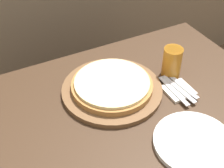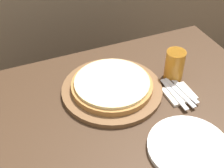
{
  "view_description": "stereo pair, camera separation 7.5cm",
  "coord_description": "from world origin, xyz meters",
  "px_view_note": "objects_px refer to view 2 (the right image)",
  "views": [
    {
      "loc": [
        -0.46,
        -0.72,
        1.61
      ],
      "look_at": [
        -0.02,
        0.12,
        0.8
      ],
      "focal_mm": 50.0,
      "sensor_mm": 36.0,
      "label": 1
    },
    {
      "loc": [
        -0.39,
        -0.75,
        1.61
      ],
      "look_at": [
        -0.02,
        0.12,
        0.8
      ],
      "focal_mm": 50.0,
      "sensor_mm": 36.0,
      "label": 2
    }
  ],
  "objects_px": {
    "pizza_on_board": "(112,87)",
    "beer_glass": "(175,64)",
    "dinner_plate": "(189,147)",
    "dinner_knife": "(180,93)",
    "fork": "(174,94)",
    "spoon": "(185,91)"
  },
  "relations": [
    {
      "from": "beer_glass",
      "to": "dinner_plate",
      "type": "relative_size",
      "value": 0.47
    },
    {
      "from": "dinner_plate",
      "to": "dinner_knife",
      "type": "xyz_separation_m",
      "value": [
        0.12,
        0.24,
        0.01
      ]
    },
    {
      "from": "pizza_on_board",
      "to": "fork",
      "type": "xyz_separation_m",
      "value": [
        0.21,
        -0.13,
        -0.01
      ]
    },
    {
      "from": "fork",
      "to": "beer_glass",
      "type": "bearing_deg",
      "value": 60.79
    },
    {
      "from": "beer_glass",
      "to": "dinner_knife",
      "type": "bearing_deg",
      "value": -108.28
    },
    {
      "from": "beer_glass",
      "to": "pizza_on_board",
      "type": "bearing_deg",
      "value": 176.49
    },
    {
      "from": "dinner_knife",
      "to": "spoon",
      "type": "height_order",
      "value": "same"
    },
    {
      "from": "dinner_plate",
      "to": "dinner_knife",
      "type": "bearing_deg",
      "value": 64.4
    },
    {
      "from": "dinner_knife",
      "to": "pizza_on_board",
      "type": "bearing_deg",
      "value": 152.26
    },
    {
      "from": "dinner_knife",
      "to": "spoon",
      "type": "xyz_separation_m",
      "value": [
        0.03,
        -0.0,
        0.0
      ]
    },
    {
      "from": "pizza_on_board",
      "to": "beer_glass",
      "type": "xyz_separation_m",
      "value": [
        0.28,
        -0.02,
        0.05
      ]
    },
    {
      "from": "pizza_on_board",
      "to": "beer_glass",
      "type": "height_order",
      "value": "beer_glass"
    },
    {
      "from": "spoon",
      "to": "pizza_on_board",
      "type": "bearing_deg",
      "value": 154.53
    },
    {
      "from": "beer_glass",
      "to": "fork",
      "type": "bearing_deg",
      "value": -119.21
    },
    {
      "from": "pizza_on_board",
      "to": "dinner_knife",
      "type": "relative_size",
      "value": 2.1
    },
    {
      "from": "beer_glass",
      "to": "fork",
      "type": "height_order",
      "value": "beer_glass"
    },
    {
      "from": "beer_glass",
      "to": "dinner_plate",
      "type": "height_order",
      "value": "beer_glass"
    },
    {
      "from": "pizza_on_board",
      "to": "dinner_knife",
      "type": "bearing_deg",
      "value": -27.74
    },
    {
      "from": "beer_glass",
      "to": "dinner_knife",
      "type": "height_order",
      "value": "beer_glass"
    },
    {
      "from": "pizza_on_board",
      "to": "beer_glass",
      "type": "relative_size",
      "value": 3.08
    },
    {
      "from": "dinner_knife",
      "to": "spoon",
      "type": "distance_m",
      "value": 0.03
    },
    {
      "from": "beer_glass",
      "to": "spoon",
      "type": "relative_size",
      "value": 0.8
    }
  ]
}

